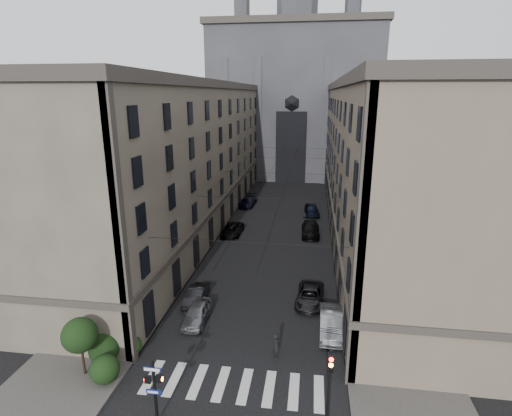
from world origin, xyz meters
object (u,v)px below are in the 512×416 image
at_px(car_right_far, 312,210).
at_px(car_left_far, 248,201).
at_px(gothic_tower, 295,91).
at_px(pedestrian, 276,346).
at_px(car_left_near, 197,313).
at_px(car_right_midfar, 310,229).
at_px(pedestrian_signal_left, 154,387).
at_px(traffic_light_right, 329,384).
at_px(car_left_midnear, 196,296).
at_px(car_right_near, 331,323).
at_px(car_left_midfar, 232,229).
at_px(car_right_midnear, 310,296).

bearing_deg(car_right_far, car_left_far, 153.85).
height_order(gothic_tower, pedestrian, gothic_tower).
relative_size(car_left_near, car_right_midfar, 0.77).
height_order(gothic_tower, pedestrian_signal_left, gothic_tower).
bearing_deg(gothic_tower, pedestrian, -87.96).
distance_m(traffic_light_right, car_right_far, 39.93).
bearing_deg(car_right_midfar, car_left_midnear, -118.85).
bearing_deg(car_right_far, car_left_midnear, -115.79).
relative_size(gothic_tower, car_right_near, 11.79).
xyz_separation_m(car_right_near, car_right_far, (-1.69, 30.23, 0.02)).
bearing_deg(gothic_tower, car_right_far, -82.26).
relative_size(car_left_midnear, car_left_far, 0.76).
distance_m(traffic_light_right, car_left_midnear, 16.69).
relative_size(traffic_light_right, pedestrian, 2.86).
height_order(car_left_near, car_left_midfar, car_left_near).
bearing_deg(gothic_tower, pedestrian_signal_left, -92.74).
height_order(car_left_midnear, car_left_midfar, car_left_midfar).
xyz_separation_m(car_right_midfar, car_right_far, (0.11, 8.79, 0.03)).
relative_size(gothic_tower, car_left_near, 13.68).
relative_size(car_left_midnear, car_right_midnear, 0.82).
xyz_separation_m(gothic_tower, pedestrian_signal_left, (-3.51, -73.46, -15.48)).
relative_size(car_right_far, pedestrian, 2.67).
relative_size(car_right_midfar, pedestrian, 3.03).
bearing_deg(car_right_far, car_left_midfar, -141.37).
bearing_deg(car_right_near, pedestrian_signal_left, -133.35).
bearing_deg(pedestrian_signal_left, car_right_far, 78.72).
xyz_separation_m(pedestrian_signal_left, car_right_midnear, (8.07, 14.24, -1.64)).
bearing_deg(pedestrian_signal_left, car_left_far, 92.78).
xyz_separation_m(gothic_tower, pedestrian, (2.38, -66.96, -16.89)).
height_order(car_left_near, pedestrian, pedestrian).
distance_m(car_left_midfar, car_right_midfar, 9.91).
height_order(pedestrian_signal_left, car_left_far, pedestrian_signal_left).
bearing_deg(car_left_far, car_left_near, -84.39).
relative_size(car_right_near, car_right_midnear, 1.01).
bearing_deg(traffic_light_right, car_left_midnear, 130.44).
height_order(car_left_midfar, car_right_midfar, car_right_midfar).
bearing_deg(gothic_tower, car_left_midfar, -97.18).
bearing_deg(pedestrian_signal_left, car_right_midfar, 75.88).
relative_size(car_left_near, pedestrian, 2.33).
height_order(gothic_tower, car_right_near, gothic_tower).
relative_size(car_left_midfar, car_right_far, 1.03).
xyz_separation_m(traffic_light_right, car_right_far, (-1.09, 39.83, -2.46)).
bearing_deg(pedestrian, car_left_midfar, -5.53).
relative_size(pedestrian_signal_left, car_right_near, 0.81).
relative_size(car_left_midfar, car_right_midnear, 1.02).
height_order(gothic_tower, car_left_midnear, gothic_tower).
xyz_separation_m(car_right_midfar, pedestrian, (-2.02, -24.97, 0.11)).
height_order(gothic_tower, car_right_midnear, gothic_tower).
xyz_separation_m(car_right_near, pedestrian, (-3.82, -3.53, 0.10)).
height_order(pedestrian_signal_left, car_left_near, pedestrian_signal_left).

